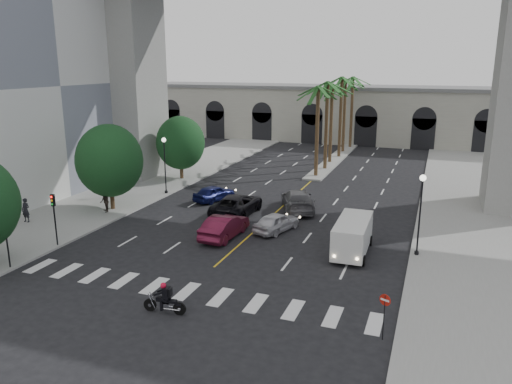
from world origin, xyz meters
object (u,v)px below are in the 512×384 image
(cargo_van, at_px, (352,235))
(car_d, at_px, (298,200))
(traffic_signal_near, at_px, (5,230))
(motorcycle_rider, at_px, (166,300))
(car_e, at_px, (214,193))
(lamp_post_left_far, at_px, (165,161))
(do_not_enter_sign, at_px, (385,307))
(car_a, at_px, (276,222))
(car_c, at_px, (237,204))
(traffic_signal_far, at_px, (54,211))
(pedestrian_a, at_px, (26,210))
(pedestrian_b, at_px, (105,202))
(car_b, at_px, (224,226))
(lamp_post_right, at_px, (420,208))

(cargo_van, bearing_deg, car_d, 124.42)
(traffic_signal_near, xyz_separation_m, motorcycle_rider, (11.49, -1.49, -1.78))
(traffic_signal_near, relative_size, car_e, 0.88)
(motorcycle_rider, bearing_deg, cargo_van, 51.75)
(lamp_post_left_far, bearing_deg, do_not_enter_sign, -40.62)
(car_a, height_order, car_e, car_a)
(car_c, bearing_deg, traffic_signal_far, 52.11)
(car_c, distance_m, cargo_van, 11.55)
(car_a, xyz_separation_m, pedestrian_a, (-18.50, -4.93, 0.36))
(traffic_signal_near, relative_size, pedestrian_b, 2.07)
(traffic_signal_far, distance_m, car_e, 15.08)
(traffic_signal_far, bearing_deg, do_not_enter_sign, -11.11)
(car_e, xyz_separation_m, pedestrian_b, (-6.67, -6.69, 0.32))
(traffic_signal_near, distance_m, car_d, 22.05)
(pedestrian_b, relative_size, do_not_enter_sign, 0.80)
(motorcycle_rider, bearing_deg, pedestrian_b, 130.41)
(car_b, xyz_separation_m, pedestrian_a, (-15.47, -2.42, 0.26))
(motorcycle_rider, relative_size, car_c, 0.37)
(pedestrian_b, bearing_deg, car_c, 63.02)
(car_b, bearing_deg, lamp_post_left_far, -39.49)
(car_a, relative_size, cargo_van, 0.79)
(pedestrian_a, height_order, do_not_enter_sign, do_not_enter_sign)
(pedestrian_a, xyz_separation_m, pedestrian_b, (4.04, 4.25, -0.04))
(car_e, bearing_deg, car_b, 139.04)
(pedestrian_a, xyz_separation_m, do_not_enter_sign, (27.50, -7.46, 0.53))
(car_e, bearing_deg, pedestrian_a, 65.42)
(traffic_signal_near, bearing_deg, car_d, 54.39)
(lamp_post_left_far, xyz_separation_m, cargo_van, (18.84, -8.90, -1.97))
(motorcycle_rider, distance_m, pedestrian_a, 19.26)
(lamp_post_right, height_order, traffic_signal_near, lamp_post_right)
(pedestrian_b, bearing_deg, car_b, 34.83)
(lamp_post_left_far, relative_size, motorcycle_rider, 2.39)
(motorcycle_rider, height_order, car_b, car_b)
(motorcycle_rider, bearing_deg, car_d, 81.04)
(car_d, bearing_deg, car_e, -23.31)
(lamp_post_right, xyz_separation_m, pedestrian_b, (-24.36, 0.93, -2.19))
(lamp_post_left_far, distance_m, car_a, 14.61)
(lamp_post_right, distance_m, car_b, 13.18)
(car_d, bearing_deg, traffic_signal_near, 32.84)
(car_c, xyz_separation_m, pedestrian_a, (-14.21, -7.77, 0.23))
(lamp_post_right, distance_m, cargo_van, 4.52)
(car_b, height_order, do_not_enter_sign, do_not_enter_sign)
(pedestrian_a, bearing_deg, traffic_signal_near, -53.94)
(car_c, bearing_deg, car_e, -42.16)
(car_b, bearing_deg, motorcycle_rider, 101.38)
(car_d, bearing_deg, lamp_post_right, 121.77)
(do_not_enter_sign, bearing_deg, car_e, 155.99)
(pedestrian_a, distance_m, pedestrian_b, 5.86)
(cargo_van, bearing_deg, do_not_enter_sign, -74.00)
(car_a, bearing_deg, pedestrian_b, 20.55)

